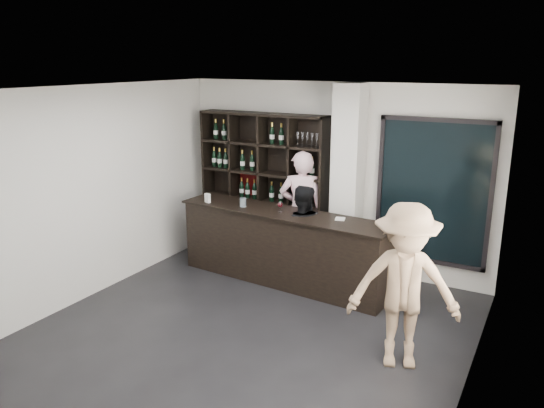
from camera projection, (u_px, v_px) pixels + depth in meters
The scene contains 12 objects.
floor at pixel (240, 340), 6.30m from camera, with size 5.00×5.50×0.01m, color black.
wine_shelf at pixel (263, 187), 8.69m from camera, with size 2.20×0.35×2.40m, color black, non-canonical shape.
structural_column at pixel (348, 183), 7.84m from camera, with size 0.40×0.40×2.90m, color silver.
glass_panel at pixel (433, 192), 7.48m from camera, with size 1.60×0.08×2.10m.
tasting_counter at pixel (283, 247), 7.80m from camera, with size 3.30×0.68×1.09m.
taster_pink at pixel (301, 211), 8.25m from camera, with size 0.69×0.45×1.88m, color #FAC8D4.
taster_black at pixel (301, 235), 7.71m from camera, with size 0.72×0.56×1.49m, color black.
customer at pixel (404, 287), 5.56m from camera, with size 1.18×0.68×1.82m, color #957659.
wine_glass at pixel (280, 206), 7.62m from camera, with size 0.07×0.07×0.18m, color white, non-canonical shape.
spit_cup at pixel (243, 202), 7.91m from camera, with size 0.10×0.10×0.13m, color #A1B5BE.
napkin_stack at pixel (340, 219), 7.28m from camera, with size 0.13×0.13×0.02m, color white.
card_stand at pixel (208, 198), 8.14m from camera, with size 0.09×0.05×0.14m, color white.
Camera 1 is at (3.06, -4.77, 3.21)m, focal length 35.00 mm.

